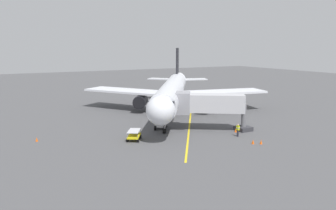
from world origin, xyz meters
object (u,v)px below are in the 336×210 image
safety_cone_wing_starboard (261,142)px  jet_bridge (204,104)px  airplane (172,91)px  belt_loader_portside (237,103)px  safety_cone_nose_right (236,130)px  baggage_cart_near_nose (134,135)px  ground_crew_marshaller (238,130)px  safety_cone_wing_port (37,139)px  safety_cone_nose_left (253,142)px  belt_loader_starboard_side (161,124)px

safety_cone_wing_starboard → jet_bridge: bearing=-76.8°
airplane → belt_loader_portside: airplane is taller
belt_loader_portside → safety_cone_nose_right: bearing=49.6°
airplane → baggage_cart_near_nose: bearing=45.1°
ground_crew_marshaller → safety_cone_wing_port: 25.89m
safety_cone_nose_left → safety_cone_nose_right: size_ratio=1.00×
belt_loader_starboard_side → safety_cone_nose_left: 13.78m
baggage_cart_near_nose → safety_cone_wing_port: baggage_cart_near_nose is taller
belt_loader_starboard_side → safety_cone_nose_left: size_ratio=8.07×
ground_crew_marshaller → belt_loader_starboard_side: bearing=-50.3°
safety_cone_wing_port → safety_cone_wing_starboard: same height
safety_cone_nose_left → airplane: bearing=-91.1°
airplane → safety_cone_wing_port: size_ratio=64.62×
airplane → belt_loader_portside: 15.30m
safety_cone_wing_port → safety_cone_wing_starboard: size_ratio=1.00×
safety_cone_nose_right → safety_cone_wing_starboard: (1.00, 5.96, 0.00)m
ground_crew_marshaller → safety_cone_wing_port: (23.79, -10.20, -0.61)m
belt_loader_starboard_side → safety_cone_wing_port: belt_loader_starboard_side is taller
belt_loader_portside → safety_cone_wing_port: (38.52, 7.56, -0.44)m
jet_bridge → ground_crew_marshaller: size_ratio=6.17×
belt_loader_starboard_side → jet_bridge: bearing=146.7°
airplane → jet_bridge: (1.75, 12.37, -0.24)m
baggage_cart_near_nose → belt_loader_portside: bearing=-155.0°
ground_crew_marshaller → belt_loader_starboard_side: size_ratio=0.39×
belt_loader_portside → safety_cone_wing_port: size_ratio=7.84×
belt_loader_starboard_side → safety_cone_nose_right: belt_loader_starboard_side is taller
airplane → ground_crew_marshaller: airplane is taller
jet_bridge → safety_cone_nose_left: jet_bridge is taller
jet_bridge → ground_crew_marshaller: 6.23m
ground_crew_marshaller → baggage_cart_near_nose: (12.77, -4.94, -0.23)m
safety_cone_wing_port → ground_crew_marshaller: bearing=156.8°
jet_bridge → safety_cone_nose_left: bearing=98.7°
airplane → safety_cone_nose_left: 21.44m
jet_bridge → safety_cone_nose_left: 9.50m
baggage_cart_near_nose → belt_loader_starboard_side: belt_loader_starboard_side is taller
belt_loader_portside → safety_cone_wing_port: belt_loader_portside is taller
jet_bridge → safety_cone_nose_right: bearing=133.9°
belt_loader_starboard_side → safety_cone_nose_left: (-6.52, 12.14, -0.44)m
safety_cone_nose_left → safety_cone_wing_starboard: 0.98m
ground_crew_marshaller → airplane: bearing=-89.3°
safety_cone_wing_starboard → ground_crew_marshaller: bearing=-86.9°
airplane → baggage_cart_near_nose: airplane is taller
belt_loader_starboard_side → safety_cone_wing_port: size_ratio=8.07×
safety_cone_wing_starboard → safety_cone_nose_left: bearing=-32.0°
ground_crew_marshaller → baggage_cart_near_nose: ground_crew_marshaller is taller
belt_loader_portside → safety_cone_wing_starboard: bearing=56.4°
ground_crew_marshaller → safety_cone_nose_left: ground_crew_marshaller is taller
belt_loader_portside → safety_cone_nose_left: 26.28m
belt_loader_starboard_side → safety_cone_nose_right: bearing=141.2°
ground_crew_marshaller → jet_bridge: bearing=-69.3°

